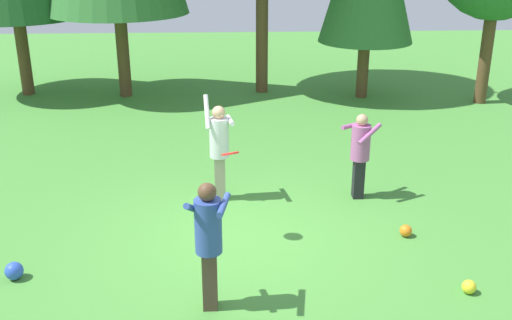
# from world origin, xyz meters

# --- Properties ---
(ground_plane) EXTENTS (40.00, 40.00, 0.00)m
(ground_plane) POSITION_xyz_m (0.00, 0.00, 0.00)
(ground_plane) COLOR #478C38
(person_thrower) EXTENTS (0.54, 0.61, 1.93)m
(person_thrower) POSITION_xyz_m (-0.32, 1.56, 1.04)
(person_thrower) COLOR gray
(person_thrower) RESTS_ON ground_plane
(person_catcher) EXTENTS (0.57, 0.65, 1.75)m
(person_catcher) POSITION_xyz_m (-0.42, -1.79, 1.04)
(person_catcher) COLOR #4C382D
(person_catcher) RESTS_ON ground_plane
(person_bystander) EXTENTS (0.71, 0.69, 1.57)m
(person_bystander) POSITION_xyz_m (2.17, 1.52, 0.93)
(person_bystander) COLOR black
(person_bystander) RESTS_ON ground_plane
(frisbee) EXTENTS (0.36, 0.35, 0.12)m
(frisbee) POSITION_xyz_m (-0.13, -0.01, 1.46)
(frisbee) COLOR red
(ball_yellow) EXTENTS (0.19, 0.19, 0.19)m
(ball_yellow) POSITION_xyz_m (3.04, -1.63, 0.10)
(ball_yellow) COLOR yellow
(ball_yellow) RESTS_ON ground_plane
(ball_orange) EXTENTS (0.20, 0.20, 0.20)m
(ball_orange) POSITION_xyz_m (2.64, -0.01, 0.10)
(ball_orange) COLOR orange
(ball_orange) RESTS_ON ground_plane
(ball_blue) EXTENTS (0.26, 0.26, 0.26)m
(ball_blue) POSITION_xyz_m (-3.18, -1.00, 0.13)
(ball_blue) COLOR blue
(ball_blue) RESTS_ON ground_plane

